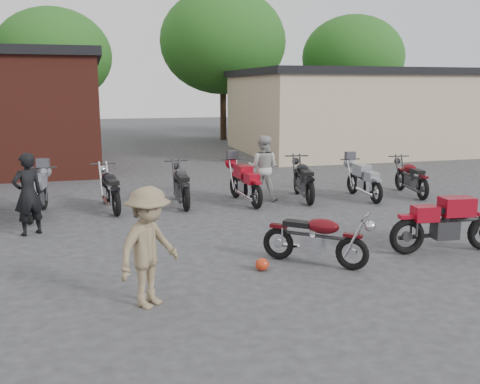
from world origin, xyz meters
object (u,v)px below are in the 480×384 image
object	(u,v)px
row_bike_1	(37,192)
row_bike_5	(303,177)
vintage_motorcycle	(317,235)
row_bike_2	(110,186)
person_light	(263,168)
row_bike_4	(245,181)
row_bike_3	(181,183)
row_bike_7	(411,175)
person_dark	(28,194)
helmet	(262,264)
sportbike	(449,220)
row_bike_6	(364,179)
person_tan	(149,247)

from	to	relation	value
row_bike_1	row_bike_5	size ratio (longest dim) A/B	0.96
vintage_motorcycle	row_bike_2	distance (m)	6.16
person_light	row_bike_5	world-z (taller)	person_light
row_bike_2	row_bike_5	distance (m)	5.08
row_bike_2	row_bike_4	world-z (taller)	row_bike_4
row_bike_3	row_bike_7	world-z (taller)	row_bike_3
row_bike_5	person_dark	bearing A→B (deg)	114.31
row_bike_1	person_dark	bearing A→B (deg)	-173.12
row_bike_1	row_bike_3	bearing A→B (deg)	-77.75
vintage_motorcycle	person_light	world-z (taller)	person_light
row_bike_2	row_bike_3	xyz separation A→B (m)	(1.78, 0.08, -0.00)
vintage_motorcycle	row_bike_1	size ratio (longest dim) A/B	0.91
helmet	person_dark	world-z (taller)	person_dark
row_bike_5	sportbike	bearing A→B (deg)	-162.05
row_bike_5	row_bike_7	size ratio (longest dim) A/B	1.08
person_light	row_bike_6	distance (m)	2.78
vintage_motorcycle	row_bike_1	bearing A→B (deg)	175.99
sportbike	person_dark	xyz separation A→B (m)	(-7.54, 3.31, 0.23)
row_bike_4	row_bike_3	bearing A→B (deg)	77.40
sportbike	row_bike_4	distance (m)	5.66
person_light	sportbike	bearing A→B (deg)	137.70
sportbike	row_bike_2	world-z (taller)	sportbike
person_light	row_bike_7	distance (m)	4.25
row_bike_2	row_bike_5	size ratio (longest dim) A/B	0.97
row_bike_4	row_bike_6	bearing A→B (deg)	-101.19
vintage_motorcycle	person_dark	size ratio (longest dim) A/B	1.07
row_bike_5	row_bike_6	xyz separation A→B (m)	(1.63, -0.33, -0.06)
row_bike_1	row_bike_4	world-z (taller)	row_bike_4
person_dark	row_bike_5	world-z (taller)	person_dark
row_bike_6	row_bike_7	xyz separation A→B (m)	(1.51, 0.08, 0.01)
person_tan	row_bike_3	bearing A→B (deg)	34.90
person_dark	row_bike_3	bearing A→B (deg)	179.36
person_tan	row_bike_5	distance (m)	7.78
helmet	person_tan	xyz separation A→B (m)	(-1.94, -0.96, 0.74)
person_dark	row_bike_5	xyz separation A→B (m)	(6.76, 1.82, -0.25)
sportbike	person_light	bearing A→B (deg)	114.75
row_bike_7	row_bike_6	bearing A→B (deg)	100.45
row_bike_1	row_bike_4	distance (m)	5.11
vintage_motorcycle	person_tan	distance (m)	3.10
row_bike_2	person_dark	bearing A→B (deg)	130.42
helmet	row_bike_6	bearing A→B (deg)	47.50
person_dark	row_bike_7	size ratio (longest dim) A/B	0.88
row_bike_3	person_tan	bearing A→B (deg)	167.59
helmet	row_bike_1	size ratio (longest dim) A/B	0.11
row_bike_7	row_bike_5	bearing A→B (deg)	92.95
row_bike_3	person_dark	bearing A→B (deg)	120.47
row_bike_2	helmet	bearing A→B (deg)	-165.04
person_light	row_bike_5	distance (m)	1.13
row_bike_1	row_bike_2	world-z (taller)	row_bike_2
vintage_motorcycle	person_tan	world-z (taller)	person_tan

